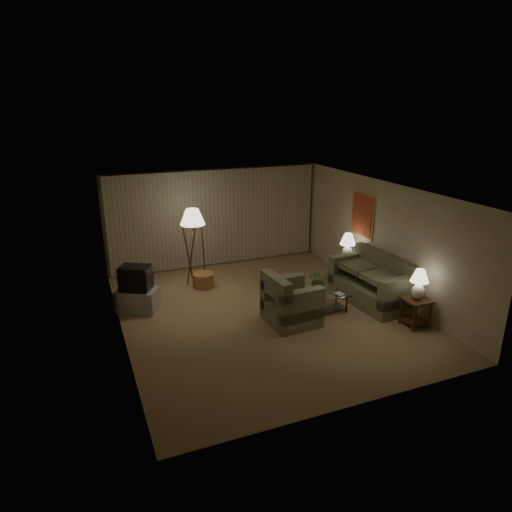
{
  "coord_description": "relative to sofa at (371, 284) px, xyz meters",
  "views": [
    {
      "loc": [
        -3.6,
        -8.36,
        4.43
      ],
      "look_at": [
        0.05,
        0.6,
        1.12
      ],
      "focal_mm": 32.0,
      "sensor_mm": 36.0,
      "label": 1
    }
  ],
  "objects": [
    {
      "name": "ground",
      "position": [
        -2.5,
        0.38,
        -0.44
      ],
      "size": [
        7.0,
        7.0,
        0.0
      ],
      "primitive_type": "plane",
      "color": "#977853",
      "rests_on": "ground"
    },
    {
      "name": "room_shell",
      "position": [
        -2.48,
        1.89,
        1.31
      ],
      "size": [
        6.04,
        7.02,
        2.72
      ],
      "color": "beige",
      "rests_on": "ground"
    },
    {
      "name": "sofa",
      "position": [
        0.0,
        0.0,
        0.0
      ],
      "size": [
        2.14,
        1.3,
        0.88
      ],
      "rotation": [
        0.0,
        0.0,
        -1.49
      ],
      "color": "#7A815A",
      "rests_on": "ground"
    },
    {
      "name": "armchair",
      "position": [
        -2.15,
        -0.25,
        -0.01
      ],
      "size": [
        1.14,
        1.09,
        0.87
      ],
      "rotation": [
        0.0,
        0.0,
        1.63
      ],
      "color": "#7A815A",
      "rests_on": "ground"
    },
    {
      "name": "side_table_near",
      "position": [
        0.15,
        -1.35,
        -0.03
      ],
      "size": [
        0.51,
        0.51,
        0.6
      ],
      "color": "#331F0D",
      "rests_on": "ground"
    },
    {
      "name": "side_table_far",
      "position": [
        0.15,
        1.25,
        -0.04
      ],
      "size": [
        0.51,
        0.43,
        0.6
      ],
      "color": "#331F0D",
      "rests_on": "ground"
    },
    {
      "name": "table_lamp_near",
      "position": [
        0.15,
        -1.35,
        0.54
      ],
      "size": [
        0.37,
        0.37,
        0.64
      ],
      "color": "white",
      "rests_on": "side_table_near"
    },
    {
      "name": "table_lamp_far",
      "position": [
        0.15,
        1.25,
        0.57
      ],
      "size": [
        0.4,
        0.4,
        0.69
      ],
      "color": "white",
      "rests_on": "side_table_far"
    },
    {
      "name": "coffee_table",
      "position": [
        -1.28,
        -0.1,
        -0.17
      ],
      "size": [
        1.03,
        0.56,
        0.41
      ],
      "color": "silver",
      "rests_on": "ground"
    },
    {
      "name": "tv_cabinet",
      "position": [
        -5.05,
        1.55,
        -0.19
      ],
      "size": [
        1.34,
        1.3,
        0.5
      ],
      "primitive_type": "cube",
      "rotation": [
        0.0,
        0.0,
        -0.52
      ],
      "color": "#AFAFB2",
      "rests_on": "ground"
    },
    {
      "name": "crt_tv",
      "position": [
        -5.05,
        1.55,
        0.33
      ],
      "size": [
        1.02,
        0.99,
        0.54
      ],
      "primitive_type": "cube",
      "rotation": [
        0.0,
        0.0,
        -0.52
      ],
      "color": "black",
      "rests_on": "tv_cabinet"
    },
    {
      "name": "floor_lamp",
      "position": [
        -3.43,
        2.73,
        0.56
      ],
      "size": [
        0.62,
        0.62,
        1.91
      ],
      "color": "#331F0D",
      "rests_on": "ground"
    },
    {
      "name": "ottoman",
      "position": [
        -3.33,
        2.31,
        -0.26
      ],
      "size": [
        0.66,
        0.66,
        0.35
      ],
      "primitive_type": "cylinder",
      "rotation": [
        0.0,
        0.0,
        -0.3
      ],
      "color": "#AE6B3B",
      "rests_on": "ground"
    },
    {
      "name": "vase",
      "position": [
        -1.43,
        -0.1,
        0.04
      ],
      "size": [
        0.16,
        0.16,
        0.14
      ],
      "primitive_type": "imported",
      "rotation": [
        0.0,
        0.0,
        -0.21
      ],
      "color": "white",
      "rests_on": "coffee_table"
    },
    {
      "name": "flowers",
      "position": [
        -1.43,
        -0.1,
        0.38
      ],
      "size": [
        0.6,
        0.56,
        0.53
      ],
      "primitive_type": "imported",
      "rotation": [
        0.0,
        0.0,
        -0.36
      ],
      "color": "#427E38",
      "rests_on": "vase"
    },
    {
      "name": "book",
      "position": [
        -1.03,
        -0.2,
        -0.02
      ],
      "size": [
        0.19,
        0.24,
        0.02
      ],
      "primitive_type": "imported",
      "rotation": [
        0.0,
        0.0,
        0.15
      ],
      "color": "olive",
      "rests_on": "coffee_table"
    }
  ]
}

